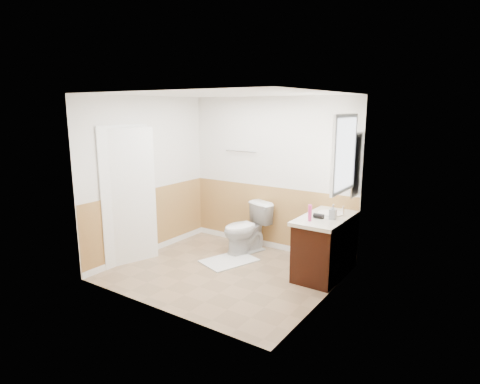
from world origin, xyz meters
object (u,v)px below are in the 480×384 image
Objects in this scene: bath_mat at (229,261)px; lotion_bottle at (310,213)px; toilet at (246,228)px; soap_dispenser at (333,212)px; vanity_cabinet at (325,247)px.

bath_mat is 3.64× the size of lotion_bottle.
toilet is 4.01× the size of soap_dispenser.
toilet is at bearing 175.34° from vanity_cabinet.
vanity_cabinet is (1.40, 0.37, 0.39)m from bath_mat.
toilet reaches higher than bath_mat.
vanity_cabinet is 5.00× the size of lotion_bottle.
toilet is 0.74× the size of vanity_cabinet.
vanity_cabinet is at bearing 143.50° from soap_dispenser.
toilet reaches higher than vanity_cabinet.
lotion_bottle reaches higher than toilet.
lotion_bottle is at bearing 1.06° from bath_mat.
lotion_bottle is (1.30, -0.46, 0.55)m from toilet.
lotion_bottle is at bearing -106.19° from vanity_cabinet.
toilet is at bearing 90.00° from bath_mat.
lotion_bottle is (1.30, 0.02, 0.95)m from bath_mat.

